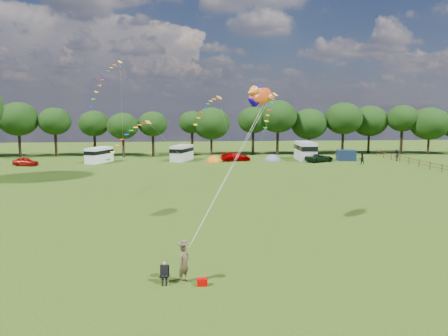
{
  "coord_description": "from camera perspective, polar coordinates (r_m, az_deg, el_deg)",
  "views": [
    {
      "loc": [
        -2.98,
        -26.57,
        8.74
      ],
      "look_at": [
        0.0,
        8.0,
        4.0
      ],
      "focal_mm": 35.0,
      "sensor_mm": 36.0,
      "label": 1
    }
  ],
  "objects": [
    {
      "name": "ground_plane",
      "position": [
        28.13,
        1.42,
        -10.33
      ],
      "size": [
        180.0,
        180.0,
        0.0
      ],
      "primitive_type": "plane",
      "color": "#1A320C",
      "rests_on": "ground"
    },
    {
      "name": "walker_a",
      "position": [
        72.05,
        17.54,
        1.16
      ],
      "size": [
        0.89,
        0.59,
        1.76
      ],
      "primitive_type": "imported",
      "rotation": [
        0.0,
        0.0,
        3.22
      ],
      "color": "black",
      "rests_on": "ground"
    },
    {
      "name": "campervan_c",
      "position": [
        73.96,
        -5.53,
        2.05
      ],
      "size": [
        4.07,
        5.78,
        2.61
      ],
      "rotation": [
        0.0,
        0.0,
        1.19
      ],
      "color": "silver",
      "rests_on": "ground"
    },
    {
      "name": "kite_flyer",
      "position": [
        22.63,
        -5.26,
        -12.25
      ],
      "size": [
        0.83,
        0.87,
        2.01
      ],
      "primitive_type": "imported",
      "rotation": [
        0.0,
        0.0,
        0.9
      ],
      "color": "brown",
      "rests_on": "ground"
    },
    {
      "name": "fish_kite",
      "position": [
        31.99,
        4.55,
        9.3
      ],
      "size": [
        2.89,
        3.32,
        1.88
      ],
      "rotation": [
        0.0,
        -0.21,
        0.91
      ],
      "color": "#E94711",
      "rests_on": "ground"
    },
    {
      "name": "streamer_kite_b",
      "position": [
        46.13,
        -11.9,
        4.46
      ],
      "size": [
        4.24,
        4.62,
        3.78
      ],
      "rotation": [
        0.0,
        0.0,
        0.71
      ],
      "color": "orange",
      "rests_on": "ground"
    },
    {
      "name": "campervan_b",
      "position": [
        73.74,
        -16.0,
        1.72
      ],
      "size": [
        4.04,
        5.5,
        2.48
      ],
      "rotation": [
        0.0,
        0.0,
        1.15
      ],
      "color": "white",
      "rests_on": "ground"
    },
    {
      "name": "tent_greyblue",
      "position": [
        73.63,
        6.3,
        0.93
      ],
      "size": [
        2.92,
        3.2,
        2.17
      ],
      "color": "slate",
      "rests_on": "ground"
    },
    {
      "name": "camp_chair",
      "position": [
        22.7,
        -7.77,
        -13.09
      ],
      "size": [
        0.5,
        0.5,
        1.14
      ],
      "rotation": [
        0.0,
        0.0,
        -0.1
      ],
      "color": "#99999E",
      "rests_on": "ground"
    },
    {
      "name": "streamer_kite_c",
      "position": [
        42.45,
        -1.83,
        8.23
      ],
      "size": [
        3.11,
        4.96,
        2.79
      ],
      "rotation": [
        0.0,
        0.0,
        0.95
      ],
      "color": "gold",
      "rests_on": "ground"
    },
    {
      "name": "car_a",
      "position": [
        73.53,
        -24.5,
        0.77
      ],
      "size": [
        4.29,
        2.8,
        1.33
      ],
      "primitive_type": "imported",
      "rotation": [
        0.0,
        0.0,
        1.23
      ],
      "color": "#9C0F0A",
      "rests_on": "ground"
    },
    {
      "name": "campervan_d",
      "position": [
        75.6,
        10.58,
        2.28
      ],
      "size": [
        2.96,
        6.44,
        3.1
      ],
      "rotation": [
        0.0,
        0.0,
        1.53
      ],
      "color": "#BDBDBF",
      "rests_on": "ground"
    },
    {
      "name": "tent_orange",
      "position": [
        71.32,
        -1.29,
        0.76
      ],
      "size": [
        2.75,
        3.01,
        2.15
      ],
      "color": "#D0680B",
      "rests_on": "ground"
    },
    {
      "name": "walker_b",
      "position": [
        78.87,
        21.62,
        1.56
      ],
      "size": [
        1.32,
        1.17,
        1.89
      ],
      "primitive_type": "imported",
      "rotation": [
        0.0,
        0.0,
        3.77
      ],
      "color": "black",
      "rests_on": "ground"
    },
    {
      "name": "awning_navy",
      "position": [
        76.58,
        15.67,
        1.61
      ],
      "size": [
        3.11,
        2.64,
        1.79
      ],
      "primitive_type": "cube",
      "rotation": [
        0.0,
        0.0,
        -0.11
      ],
      "color": "#13213A",
      "rests_on": "ground"
    },
    {
      "name": "tree_line",
      "position": [
        82.01,
        0.88,
        6.11
      ],
      "size": [
        102.98,
        10.98,
        10.27
      ],
      "color": "black",
      "rests_on": "ground"
    },
    {
      "name": "kite_bag",
      "position": [
        22.44,
        -2.87,
        -14.66
      ],
      "size": [
        0.5,
        0.34,
        0.36
      ],
      "primitive_type": "cube",
      "rotation": [
        0.0,
        0.0,
        0.0
      ],
      "color": "#C80100",
      "rests_on": "ground"
    },
    {
      "name": "car_c",
      "position": [
        73.13,
        1.53,
        1.49
      ],
      "size": [
        5.03,
        2.6,
        1.45
      ],
      "primitive_type": "imported",
      "rotation": [
        0.0,
        0.0,
        1.69
      ],
      "color": "#960000",
      "rests_on": "ground"
    },
    {
      "name": "streamer_kite_a",
      "position": [
        53.87,
        -14.94,
        11.55
      ],
      "size": [
        3.24,
        5.52,
        5.73
      ],
      "rotation": [
        0.0,
        0.0,
        0.88
      ],
      "color": "#F8FF1C",
      "rests_on": "ground"
    },
    {
      "name": "streamer_kite_d",
      "position": [
        54.45,
        6.19,
        8.24
      ],
      "size": [
        2.73,
        5.13,
        4.31
      ],
      "rotation": [
        0.0,
        0.0,
        0.69
      ],
      "color": "yellow",
      "rests_on": "ground"
    },
    {
      "name": "fence",
      "position": [
        70.83,
        24.71,
        0.55
      ],
      "size": [
        0.12,
        33.12,
        1.2
      ],
      "color": "#472D19",
      "rests_on": "ground"
    },
    {
      "name": "car_d",
      "position": [
        73.48,
        12.29,
        1.31
      ],
      "size": [
        5.53,
        4.08,
        1.37
      ],
      "primitive_type": "imported",
      "rotation": [
        0.0,
        0.0,
        1.98
      ],
      "color": "black",
      "rests_on": "ground"
    }
  ]
}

